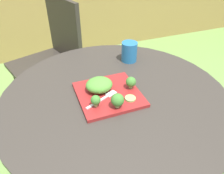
# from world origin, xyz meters

# --- Properties ---
(patio_table) EXTENTS (0.96, 0.96, 0.70)m
(patio_table) POSITION_xyz_m (0.00, 0.00, 0.47)
(patio_table) COLOR #38332D
(patio_table) RESTS_ON ground_plane
(patio_chair) EXTENTS (0.56, 0.56, 0.90)m
(patio_chair) POSITION_xyz_m (-0.16, 0.84, 0.53)
(patio_chair) COLOR #332D28
(patio_chair) RESTS_ON ground_plane
(salad_plate) EXTENTS (0.25, 0.25, 0.01)m
(salad_plate) POSITION_xyz_m (-0.03, 0.00, 0.71)
(salad_plate) COLOR maroon
(salad_plate) RESTS_ON patio_table
(drinking_glass) EXTENTS (0.08, 0.08, 0.10)m
(drinking_glass) POSITION_xyz_m (0.17, 0.25, 0.75)
(drinking_glass) COLOR #236BA8
(drinking_glass) RESTS_ON patio_table
(fork) EXTENTS (0.15, 0.08, 0.00)m
(fork) POSITION_xyz_m (-0.06, -0.03, 0.72)
(fork) COLOR silver
(fork) RESTS_ON salad_plate
(lettuce_mound) EXTENTS (0.11, 0.10, 0.05)m
(lettuce_mound) POSITION_xyz_m (-0.06, 0.03, 0.74)
(lettuce_mound) COLOR #519338
(lettuce_mound) RESTS_ON salad_plate
(broccoli_floret_0) EXTENTS (0.05, 0.05, 0.06)m
(broccoli_floret_0) POSITION_xyz_m (-0.03, -0.09, 0.75)
(broccoli_floret_0) COLOR #99B770
(broccoli_floret_0) RESTS_ON salad_plate
(broccoli_floret_1) EXTENTS (0.04, 0.04, 0.05)m
(broccoli_floret_1) POSITION_xyz_m (0.07, 0.00, 0.75)
(broccoli_floret_1) COLOR #99B770
(broccoli_floret_1) RESTS_ON salad_plate
(broccoli_floret_2) EXTENTS (0.04, 0.04, 0.05)m
(broccoli_floret_2) POSITION_xyz_m (-0.10, -0.06, 0.74)
(broccoli_floret_2) COLOR #99B770
(broccoli_floret_2) RESTS_ON salad_plate
(cucumber_slice_0) EXTENTS (0.04, 0.04, 0.01)m
(cucumber_slice_0) POSITION_xyz_m (0.04, -0.07, 0.72)
(cucumber_slice_0) COLOR #8EB766
(cucumber_slice_0) RESTS_ON salad_plate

